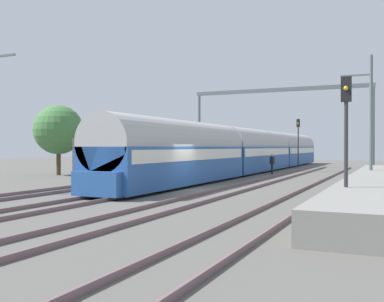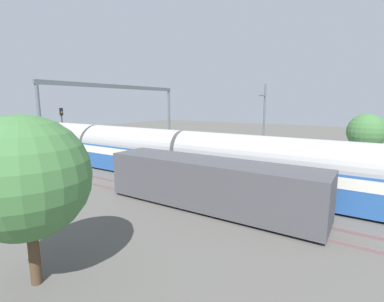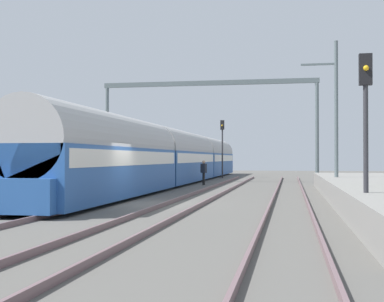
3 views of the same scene
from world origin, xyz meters
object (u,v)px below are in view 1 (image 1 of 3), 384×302
freight_car (148,159)px  railway_signal_near (346,125)px  passenger_train (255,151)px  person_crossing (272,162)px  railway_signal_far (298,137)px  catenary_gantry (279,109)px

freight_car → railway_signal_near: railway_signal_near is taller
passenger_train → freight_car: (-4.11, -12.92, -0.50)m
railway_signal_near → passenger_train: bearing=113.5°
passenger_train → railway_signal_near: railway_signal_near is taller
person_crossing → railway_signal_far: (-0.32, 13.06, 2.45)m
freight_car → catenary_gantry: 15.82m
freight_car → railway_signal_near: size_ratio=2.67×
railway_signal_far → freight_car: bearing=-104.3°
person_crossing → passenger_train: bearing=165.0°
freight_car → railway_signal_near: bearing=-37.1°
freight_car → railway_signal_near: 18.26m
passenger_train → railway_signal_far: railway_signal_far is taller
passenger_train → catenary_gantry: catenary_gantry is taller
freight_car → railway_signal_far: 24.44m
freight_car → railway_signal_far: size_ratio=2.37×
railway_signal_near → person_crossing: bearing=110.8°
person_crossing → railway_signal_far: bearing=123.1°
railway_signal_near → catenary_gantry: 26.34m
railway_signal_near → railway_signal_far: bearing=103.8°
freight_car → railway_signal_far: bearing=75.7°
freight_car → catenary_gantry: catenary_gantry is taller
person_crossing → railway_signal_near: bearing=-37.5°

